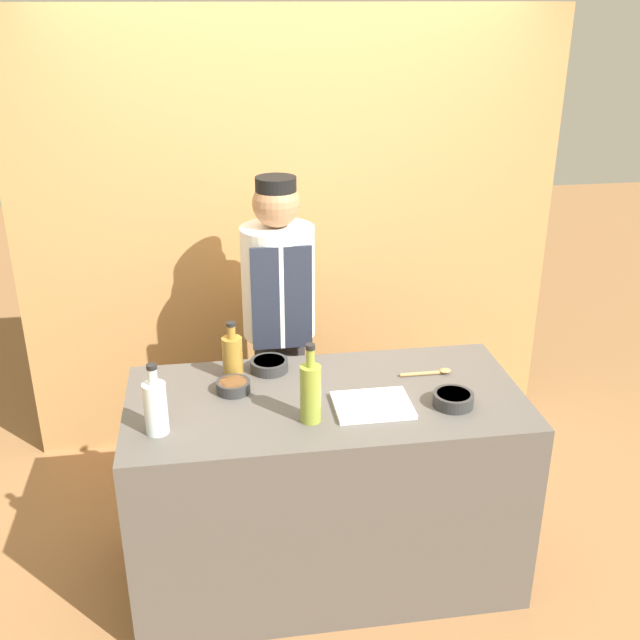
% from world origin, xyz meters
% --- Properties ---
extents(ground_plane, '(14.00, 14.00, 0.00)m').
position_xyz_m(ground_plane, '(0.00, 0.00, 0.00)').
color(ground_plane, olive).
extents(cabinet_wall, '(2.92, 0.18, 2.40)m').
position_xyz_m(cabinet_wall, '(0.00, 1.25, 1.20)').
color(cabinet_wall, '#B7844C').
rests_on(cabinet_wall, ground_plane).
extents(counter, '(1.66, 0.80, 0.89)m').
position_xyz_m(counter, '(0.00, 0.00, 0.45)').
color(counter, '#514C47').
rests_on(counter, ground_plane).
extents(sauce_bowl_brown, '(0.14, 0.14, 0.05)m').
position_xyz_m(sauce_bowl_brown, '(-0.38, 0.10, 0.92)').
color(sauce_bowl_brown, '#2D2D2D').
rests_on(sauce_bowl_brown, counter).
extents(sauce_bowl_yellow, '(0.17, 0.17, 0.05)m').
position_xyz_m(sauce_bowl_yellow, '(0.50, -0.15, 0.92)').
color(sauce_bowl_yellow, '#2D2D2D').
rests_on(sauce_bowl_yellow, counter).
extents(sauce_bowl_purple, '(0.17, 0.17, 0.05)m').
position_xyz_m(sauce_bowl_purple, '(-0.21, 0.27, 0.92)').
color(sauce_bowl_purple, '#2D2D2D').
rests_on(sauce_bowl_purple, counter).
extents(cutting_board, '(0.31, 0.24, 0.02)m').
position_xyz_m(cutting_board, '(0.17, -0.12, 0.90)').
color(cutting_board, white).
rests_on(cutting_board, counter).
extents(bottle_oil, '(0.08, 0.08, 0.33)m').
position_xyz_m(bottle_oil, '(-0.09, -0.18, 1.02)').
color(bottle_oil, olive).
rests_on(bottle_oil, counter).
extents(bottle_clear, '(0.09, 0.09, 0.29)m').
position_xyz_m(bottle_clear, '(-0.68, -0.18, 1.01)').
color(bottle_clear, silver).
rests_on(bottle_clear, counter).
extents(bottle_vinegar, '(0.09, 0.09, 0.26)m').
position_xyz_m(bottle_vinegar, '(-0.37, 0.24, 0.99)').
color(bottle_vinegar, olive).
rests_on(bottle_vinegar, counter).
extents(wooden_spoon, '(0.23, 0.04, 0.02)m').
position_xyz_m(wooden_spoon, '(0.49, 0.13, 0.90)').
color(wooden_spoon, '#B2844C').
rests_on(wooden_spoon, counter).
extents(chef_center, '(0.36, 0.36, 1.65)m').
position_xyz_m(chef_center, '(-0.12, 0.74, 0.90)').
color(chef_center, '#28282D').
rests_on(chef_center, ground_plane).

